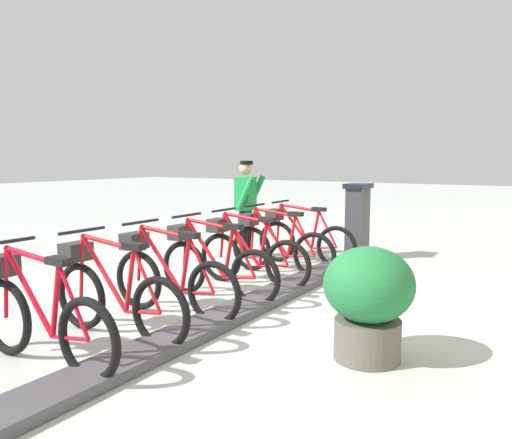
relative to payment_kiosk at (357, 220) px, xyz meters
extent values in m
plane|color=#ADB5B0|center=(-0.05, 3.49, -0.67)|extent=(60.00, 60.00, 0.00)
cube|color=#47474C|center=(-0.05, 3.49, -0.62)|extent=(0.44, 6.30, 0.10)
cube|color=#38383D|center=(0.00, 0.00, -0.07)|extent=(0.28, 0.44, 1.20)
cube|color=#194C8C|center=(0.15, 0.00, 0.28)|extent=(0.03, 0.30, 0.40)
cube|color=black|center=(0.00, 0.00, 0.57)|extent=(0.36, 0.52, 0.08)
torus|color=black|center=(-0.03, 0.94, -0.33)|extent=(0.67, 0.08, 0.67)
torus|color=black|center=(1.02, 0.95, -0.33)|extent=(0.67, 0.08, 0.67)
cylinder|color=red|center=(0.68, 0.95, -0.05)|extent=(0.60, 0.05, 0.70)
cylinder|color=red|center=(0.34, 0.94, -0.09)|extent=(0.16, 0.05, 0.61)
cylinder|color=red|center=(0.62, 0.95, 0.25)|extent=(0.69, 0.05, 0.11)
cylinder|color=red|center=(0.18, 0.94, -0.36)|extent=(0.43, 0.04, 0.09)
cylinder|color=red|center=(0.12, 0.94, -0.06)|extent=(0.33, 0.04, 0.56)
cylinder|color=red|center=(0.99, 0.95, -0.02)|extent=(0.10, 0.04, 0.62)
cube|color=black|center=(0.28, 0.94, 0.24)|extent=(0.22, 0.10, 0.06)
cylinder|color=black|center=(0.96, 0.95, 0.33)|extent=(0.04, 0.54, 0.03)
cube|color=#2D2D2D|center=(1.07, 0.95, 0.11)|extent=(0.20, 0.28, 0.18)
torus|color=black|center=(-0.03, 1.72, -0.33)|extent=(0.67, 0.08, 0.67)
torus|color=black|center=(1.02, 1.74, -0.33)|extent=(0.67, 0.08, 0.67)
cylinder|color=red|center=(0.68, 1.73, -0.05)|extent=(0.60, 0.05, 0.70)
cylinder|color=red|center=(0.34, 1.73, -0.09)|extent=(0.16, 0.05, 0.61)
cylinder|color=red|center=(0.62, 1.73, 0.25)|extent=(0.69, 0.05, 0.11)
cylinder|color=red|center=(0.18, 1.73, -0.36)|extent=(0.43, 0.04, 0.09)
cylinder|color=red|center=(0.12, 1.73, -0.06)|extent=(0.33, 0.04, 0.56)
cylinder|color=red|center=(0.99, 1.73, -0.02)|extent=(0.10, 0.04, 0.62)
cube|color=black|center=(0.28, 1.73, 0.24)|extent=(0.22, 0.10, 0.06)
cylinder|color=black|center=(0.96, 1.73, 0.33)|extent=(0.04, 0.54, 0.03)
cube|color=#2D2D2D|center=(1.07, 1.74, 0.11)|extent=(0.20, 0.28, 0.18)
torus|color=black|center=(-0.03, 2.51, -0.33)|extent=(0.67, 0.08, 0.67)
torus|color=black|center=(1.02, 2.52, -0.33)|extent=(0.67, 0.08, 0.67)
cylinder|color=red|center=(0.68, 2.52, -0.05)|extent=(0.60, 0.05, 0.70)
cylinder|color=red|center=(0.34, 2.51, -0.09)|extent=(0.16, 0.05, 0.61)
cylinder|color=red|center=(0.62, 2.52, 0.25)|extent=(0.69, 0.05, 0.11)
cylinder|color=red|center=(0.18, 2.51, -0.36)|extent=(0.43, 0.04, 0.09)
cylinder|color=red|center=(0.12, 2.51, -0.06)|extent=(0.33, 0.04, 0.56)
cylinder|color=red|center=(0.99, 2.52, -0.02)|extent=(0.10, 0.04, 0.62)
cube|color=black|center=(0.28, 2.51, 0.24)|extent=(0.22, 0.10, 0.06)
cylinder|color=black|center=(0.96, 2.52, 0.33)|extent=(0.04, 0.54, 0.03)
cube|color=#2D2D2D|center=(1.07, 2.52, 0.11)|extent=(0.20, 0.28, 0.18)
torus|color=black|center=(-0.03, 3.29, -0.33)|extent=(0.67, 0.08, 0.67)
torus|color=black|center=(1.02, 3.31, -0.33)|extent=(0.67, 0.08, 0.67)
cylinder|color=red|center=(0.68, 3.30, -0.05)|extent=(0.60, 0.05, 0.70)
cylinder|color=red|center=(0.34, 3.30, -0.09)|extent=(0.16, 0.05, 0.61)
cylinder|color=red|center=(0.62, 3.30, 0.25)|extent=(0.69, 0.05, 0.11)
cylinder|color=red|center=(0.18, 3.30, -0.36)|extent=(0.43, 0.04, 0.09)
cylinder|color=red|center=(0.12, 3.30, -0.06)|extent=(0.33, 0.04, 0.56)
cylinder|color=red|center=(0.99, 3.31, -0.02)|extent=(0.10, 0.04, 0.62)
cube|color=black|center=(0.28, 3.30, 0.24)|extent=(0.22, 0.10, 0.06)
cylinder|color=black|center=(0.96, 3.30, 0.33)|extent=(0.04, 0.54, 0.03)
cube|color=#2D2D2D|center=(1.07, 3.31, 0.11)|extent=(0.20, 0.28, 0.18)
torus|color=black|center=(-0.03, 4.08, -0.33)|extent=(0.67, 0.08, 0.67)
torus|color=black|center=(1.02, 4.09, -0.33)|extent=(0.67, 0.08, 0.67)
cylinder|color=red|center=(0.68, 4.09, -0.05)|extent=(0.60, 0.05, 0.70)
cylinder|color=red|center=(0.34, 4.08, -0.09)|extent=(0.16, 0.05, 0.61)
cylinder|color=red|center=(0.62, 4.09, 0.25)|extent=(0.69, 0.05, 0.11)
cylinder|color=red|center=(0.18, 4.08, -0.36)|extent=(0.43, 0.04, 0.09)
cylinder|color=red|center=(0.12, 4.08, -0.06)|extent=(0.33, 0.04, 0.56)
cylinder|color=red|center=(0.99, 4.09, -0.02)|extent=(0.10, 0.04, 0.62)
cube|color=black|center=(0.28, 4.08, 0.24)|extent=(0.22, 0.10, 0.06)
cylinder|color=black|center=(0.96, 4.09, 0.33)|extent=(0.04, 0.54, 0.03)
cube|color=#2D2D2D|center=(1.07, 4.09, 0.11)|extent=(0.20, 0.28, 0.18)
torus|color=black|center=(-0.03, 4.86, -0.33)|extent=(0.67, 0.08, 0.67)
torus|color=black|center=(1.02, 4.88, -0.33)|extent=(0.67, 0.08, 0.67)
cylinder|color=red|center=(0.68, 4.87, -0.05)|extent=(0.60, 0.05, 0.70)
cylinder|color=red|center=(0.34, 4.87, -0.09)|extent=(0.16, 0.05, 0.61)
cylinder|color=red|center=(0.62, 4.87, 0.25)|extent=(0.69, 0.05, 0.11)
cylinder|color=red|center=(0.18, 4.87, -0.36)|extent=(0.43, 0.04, 0.09)
cylinder|color=red|center=(0.12, 4.87, -0.06)|extent=(0.33, 0.04, 0.56)
cylinder|color=red|center=(0.99, 4.88, -0.02)|extent=(0.10, 0.04, 0.62)
cube|color=black|center=(0.28, 4.87, 0.24)|extent=(0.22, 0.10, 0.06)
cylinder|color=black|center=(0.96, 4.88, 0.33)|extent=(0.04, 0.54, 0.03)
cube|color=#2D2D2D|center=(1.07, 4.88, 0.11)|extent=(0.20, 0.28, 0.18)
torus|color=black|center=(-0.03, 5.65, -0.33)|extent=(0.67, 0.08, 0.67)
torus|color=black|center=(1.02, 5.66, -0.33)|extent=(0.67, 0.08, 0.67)
cylinder|color=red|center=(0.68, 5.66, -0.05)|extent=(0.60, 0.05, 0.70)
cylinder|color=red|center=(0.34, 5.65, -0.09)|extent=(0.16, 0.05, 0.61)
cylinder|color=red|center=(0.62, 5.66, 0.25)|extent=(0.69, 0.05, 0.11)
cylinder|color=red|center=(0.18, 5.65, -0.36)|extent=(0.43, 0.04, 0.09)
cylinder|color=red|center=(0.12, 5.65, -0.06)|extent=(0.33, 0.04, 0.56)
cylinder|color=red|center=(0.99, 5.66, -0.02)|extent=(0.10, 0.04, 0.62)
cube|color=black|center=(0.28, 5.65, 0.24)|extent=(0.22, 0.10, 0.06)
cylinder|color=black|center=(0.96, 5.66, 0.33)|extent=(0.04, 0.54, 0.03)
cube|color=#2D2D2D|center=(1.07, 5.66, 0.11)|extent=(0.20, 0.28, 0.18)
cube|color=white|center=(1.64, 0.78, -0.62)|extent=(0.28, 0.16, 0.10)
cube|color=white|center=(1.71, 1.02, -0.62)|extent=(0.28, 0.16, 0.10)
cylinder|color=black|center=(1.70, 0.80, -0.24)|extent=(0.15, 0.15, 0.82)
cylinder|color=black|center=(1.66, 0.99, -0.24)|extent=(0.15, 0.15, 0.82)
cube|color=#1E9345|center=(1.68, 0.90, 0.43)|extent=(0.34, 0.45, 0.56)
cylinder|color=#1E9345|center=(1.63, 0.62, 0.46)|extent=(0.35, 0.17, 0.57)
cylinder|color=#1E9345|center=(1.53, 1.13, 0.46)|extent=(0.35, 0.17, 0.57)
sphere|color=tan|center=(1.68, 0.90, 0.86)|extent=(0.22, 0.22, 0.22)
cylinder|color=black|center=(1.66, 0.89, 0.96)|extent=(0.22, 0.22, 0.06)
cylinder|color=#59544C|center=(-1.66, 4.09, -0.49)|extent=(0.56, 0.56, 0.35)
ellipsoid|color=#207139|center=(-1.66, 4.09, -0.02)|extent=(0.76, 0.76, 0.64)
camera|label=1|loc=(-3.05, 8.07, 1.03)|focal=35.24mm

